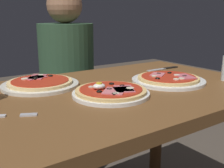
# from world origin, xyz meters

# --- Properties ---
(dining_table) EXTENTS (1.17, 0.73, 0.76)m
(dining_table) POSITION_xyz_m (0.00, 0.00, 0.63)
(dining_table) COLOR brown
(dining_table) RESTS_ON ground
(pizza_foreground) EXTENTS (0.26, 0.26, 0.05)m
(pizza_foreground) POSITION_xyz_m (-0.07, -0.06, 0.77)
(pizza_foreground) COLOR white
(pizza_foreground) RESTS_ON dining_table
(pizza_across_left) EXTENTS (0.30, 0.30, 0.03)m
(pizza_across_left) POSITION_xyz_m (0.24, -0.04, 0.77)
(pizza_across_left) COLOR white
(pizza_across_left) RESTS_ON dining_table
(pizza_across_right) EXTENTS (0.29, 0.29, 0.03)m
(pizza_across_right) POSITION_xyz_m (-0.22, 0.19, 0.77)
(pizza_across_right) COLOR silver
(pizza_across_right) RESTS_ON dining_table
(fork) EXTENTS (0.15, 0.09, 0.00)m
(fork) POSITION_xyz_m (-0.42, -0.06, 0.76)
(fork) COLOR silver
(fork) RESTS_ON dining_table
(knife) EXTENTS (0.20, 0.02, 0.01)m
(knife) POSITION_xyz_m (0.43, 0.17, 0.76)
(knife) COLOR silver
(knife) RESTS_ON dining_table
(diner_person) EXTENTS (0.32, 0.32, 1.18)m
(diner_person) POSITION_xyz_m (0.12, 0.67, 0.56)
(diner_person) COLOR black
(diner_person) RESTS_ON ground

